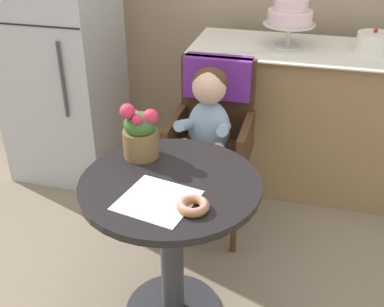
{
  "coord_description": "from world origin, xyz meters",
  "views": [
    {
      "loc": [
        0.48,
        -1.49,
        1.73
      ],
      "look_at": [
        0.05,
        0.15,
        0.77
      ],
      "focal_mm": 44.47,
      "sensor_mm": 36.0,
      "label": 1
    }
  ],
  "objects_px": {
    "tiered_cake_stand": "(290,16)",
    "cafe_table": "(171,224)",
    "donut_front": "(193,205)",
    "flower_vase": "(140,132)",
    "round_layer_cake": "(373,43)",
    "wicker_chair": "(214,119)",
    "seated_child": "(207,125)",
    "refrigerator": "(59,47)"
  },
  "relations": [
    {
      "from": "tiered_cake_stand",
      "to": "cafe_table",
      "type": "bearing_deg",
      "value": -104.12
    },
    {
      "from": "donut_front",
      "to": "flower_vase",
      "type": "bearing_deg",
      "value": 134.0
    },
    {
      "from": "tiered_cake_stand",
      "to": "round_layer_cake",
      "type": "height_order",
      "value": "tiered_cake_stand"
    },
    {
      "from": "cafe_table",
      "to": "flower_vase",
      "type": "distance_m",
      "value": 0.4
    },
    {
      "from": "cafe_table",
      "to": "round_layer_cake",
      "type": "xyz_separation_m",
      "value": [
        0.8,
        1.31,
        0.45
      ]
    },
    {
      "from": "cafe_table",
      "to": "donut_front",
      "type": "relative_size",
      "value": 6.07
    },
    {
      "from": "donut_front",
      "to": "round_layer_cake",
      "type": "bearing_deg",
      "value": 65.51
    },
    {
      "from": "donut_front",
      "to": "tiered_cake_stand",
      "type": "xyz_separation_m",
      "value": [
        0.19,
        1.46,
        0.34
      ]
    },
    {
      "from": "wicker_chair",
      "to": "tiered_cake_stand",
      "type": "bearing_deg",
      "value": 53.13
    },
    {
      "from": "seated_child",
      "to": "tiered_cake_stand",
      "type": "distance_m",
      "value": 0.86
    },
    {
      "from": "cafe_table",
      "to": "seated_child",
      "type": "relative_size",
      "value": 0.99
    },
    {
      "from": "flower_vase",
      "to": "refrigerator",
      "type": "relative_size",
      "value": 0.15
    },
    {
      "from": "cafe_table",
      "to": "flower_vase",
      "type": "xyz_separation_m",
      "value": [
        -0.18,
        0.16,
        0.32
      ]
    },
    {
      "from": "cafe_table",
      "to": "seated_child",
      "type": "distance_m",
      "value": 0.63
    },
    {
      "from": "wicker_chair",
      "to": "tiered_cake_stand",
      "type": "distance_m",
      "value": 0.76
    },
    {
      "from": "cafe_table",
      "to": "tiered_cake_stand",
      "type": "distance_m",
      "value": 1.46
    },
    {
      "from": "round_layer_cake",
      "to": "refrigerator",
      "type": "distance_m",
      "value": 1.87
    },
    {
      "from": "refrigerator",
      "to": "round_layer_cake",
      "type": "bearing_deg",
      "value": 6.37
    },
    {
      "from": "tiered_cake_stand",
      "to": "donut_front",
      "type": "bearing_deg",
      "value": -97.52
    },
    {
      "from": "wicker_chair",
      "to": "tiered_cake_stand",
      "type": "height_order",
      "value": "tiered_cake_stand"
    },
    {
      "from": "cafe_table",
      "to": "donut_front",
      "type": "distance_m",
      "value": 0.31
    },
    {
      "from": "refrigerator",
      "to": "donut_front",
      "type": "bearing_deg",
      "value": -46.73
    },
    {
      "from": "cafe_table",
      "to": "round_layer_cake",
      "type": "bearing_deg",
      "value": 58.47
    },
    {
      "from": "flower_vase",
      "to": "round_layer_cake",
      "type": "bearing_deg",
      "value": 49.45
    },
    {
      "from": "seated_child",
      "to": "flower_vase",
      "type": "bearing_deg",
      "value": -112.84
    },
    {
      "from": "wicker_chair",
      "to": "refrigerator",
      "type": "relative_size",
      "value": 0.56
    },
    {
      "from": "cafe_table",
      "to": "tiered_cake_stand",
      "type": "xyz_separation_m",
      "value": [
        0.33,
        1.3,
        0.57
      ]
    },
    {
      "from": "flower_vase",
      "to": "round_layer_cake",
      "type": "xyz_separation_m",
      "value": [
        0.98,
        1.14,
        0.13
      ]
    },
    {
      "from": "donut_front",
      "to": "flower_vase",
      "type": "height_order",
      "value": "flower_vase"
    },
    {
      "from": "tiered_cake_stand",
      "to": "refrigerator",
      "type": "height_order",
      "value": "refrigerator"
    },
    {
      "from": "cafe_table",
      "to": "tiered_cake_stand",
      "type": "bearing_deg",
      "value": 75.88
    },
    {
      "from": "cafe_table",
      "to": "tiered_cake_stand",
      "type": "height_order",
      "value": "tiered_cake_stand"
    },
    {
      "from": "round_layer_cake",
      "to": "tiered_cake_stand",
      "type": "bearing_deg",
      "value": -179.21
    },
    {
      "from": "cafe_table",
      "to": "tiered_cake_stand",
      "type": "relative_size",
      "value": 2.4
    },
    {
      "from": "refrigerator",
      "to": "tiered_cake_stand",
      "type": "bearing_deg",
      "value": 8.27
    },
    {
      "from": "seated_child",
      "to": "donut_front",
      "type": "height_order",
      "value": "seated_child"
    },
    {
      "from": "donut_front",
      "to": "tiered_cake_stand",
      "type": "bearing_deg",
      "value": 82.48
    },
    {
      "from": "cafe_table",
      "to": "wicker_chair",
      "type": "relative_size",
      "value": 0.75
    },
    {
      "from": "tiered_cake_stand",
      "to": "round_layer_cake",
      "type": "distance_m",
      "value": 0.49
    },
    {
      "from": "cafe_table",
      "to": "wicker_chair",
      "type": "height_order",
      "value": "wicker_chair"
    },
    {
      "from": "flower_vase",
      "to": "round_layer_cake",
      "type": "height_order",
      "value": "round_layer_cake"
    },
    {
      "from": "tiered_cake_stand",
      "to": "seated_child",
      "type": "bearing_deg",
      "value": -114.53
    }
  ]
}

